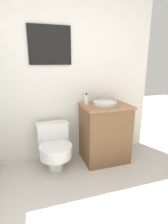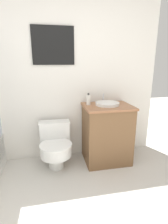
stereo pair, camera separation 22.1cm
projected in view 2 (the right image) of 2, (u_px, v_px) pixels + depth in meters
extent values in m
cube|color=white|center=(40.00, 75.00, 2.45)|extent=(3.48, 0.05, 2.50)
cube|color=black|center=(53.00, 46.00, 2.34)|extent=(0.56, 0.02, 0.50)
cube|color=silver|center=(53.00, 45.00, 2.34)|extent=(0.53, 0.01, 0.47)
cylinder|color=white|center=(56.00, 160.00, 2.43)|extent=(0.20, 0.20, 0.22)
cylinder|color=white|center=(56.00, 150.00, 2.34)|extent=(0.42, 0.42, 0.14)
cylinder|color=white|center=(56.00, 145.00, 2.32)|extent=(0.43, 0.43, 0.02)
cube|color=white|center=(55.00, 134.00, 2.54)|extent=(0.42, 0.18, 0.33)
cube|color=white|center=(54.00, 122.00, 2.49)|extent=(0.44, 0.19, 0.02)
cube|color=brown|center=(107.00, 135.00, 2.55)|extent=(0.64, 0.51, 0.82)
cube|color=#9E6642|center=(108.00, 106.00, 2.44)|extent=(0.67, 0.54, 0.03)
cylinder|color=white|center=(107.00, 104.00, 2.45)|extent=(0.33, 0.33, 0.04)
cylinder|color=silver|center=(103.00, 98.00, 2.62)|extent=(0.02, 0.02, 0.13)
cylinder|color=silver|center=(88.00, 100.00, 2.45)|extent=(0.06, 0.06, 0.14)
cylinder|color=black|center=(88.00, 94.00, 2.43)|extent=(0.02, 0.02, 0.02)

